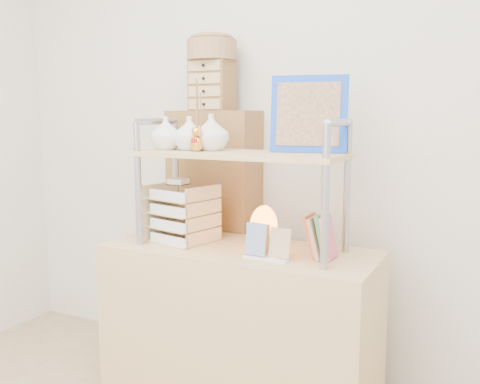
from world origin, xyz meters
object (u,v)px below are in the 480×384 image
Objects in this scene: desk at (240,329)px; salt_lamp at (264,227)px; letter_tray at (179,217)px; cabinet at (215,239)px.

desk is 0.48m from salt_lamp.
desk is 4.08× the size of letter_tray.
cabinet is at bearing 95.13° from letter_tray.
letter_tray reaches higher than salt_lamp.
salt_lamp is at bearing 20.14° from desk.
letter_tray is (0.04, -0.39, 0.19)m from cabinet.
cabinet is 7.03× the size of salt_lamp.
cabinet is 0.44m from letter_tray.
desk is 0.89× the size of cabinet.
salt_lamp reaches higher than desk.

